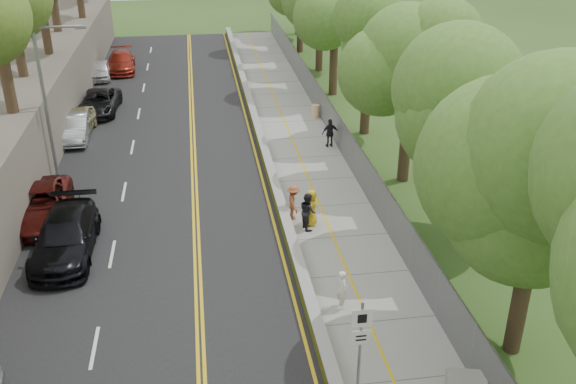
# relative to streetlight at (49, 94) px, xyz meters

# --- Properties ---
(ground) EXTENTS (140.00, 140.00, 0.00)m
(ground) POSITION_rel_streetlight_xyz_m (10.46, -14.00, -4.64)
(ground) COLOR #33511E
(ground) RESTS_ON ground
(road) EXTENTS (11.20, 66.00, 0.04)m
(road) POSITION_rel_streetlight_xyz_m (5.06, 1.00, -4.62)
(road) COLOR black
(road) RESTS_ON ground
(sidewalk) EXTENTS (4.20, 66.00, 0.05)m
(sidewalk) POSITION_rel_streetlight_xyz_m (13.01, 1.00, -4.61)
(sidewalk) COLOR gray
(sidewalk) RESTS_ON ground
(jersey_barrier) EXTENTS (0.42, 66.00, 0.60)m
(jersey_barrier) POSITION_rel_streetlight_xyz_m (10.71, 1.00, -4.34)
(jersey_barrier) COLOR #B7C81D
(jersey_barrier) RESTS_ON ground
(chainlink_fence) EXTENTS (0.04, 66.00, 2.00)m
(chainlink_fence) POSITION_rel_streetlight_xyz_m (15.11, 1.00, -3.64)
(chainlink_fence) COLOR slate
(chainlink_fence) RESTS_ON ground
(trees_fenceside) EXTENTS (7.00, 66.00, 14.00)m
(trees_fenceside) POSITION_rel_streetlight_xyz_m (17.46, 1.00, 2.36)
(trees_fenceside) COLOR #548630
(trees_fenceside) RESTS_ON ground
(streetlight) EXTENTS (2.52, 0.22, 8.00)m
(streetlight) POSITION_rel_streetlight_xyz_m (0.00, 0.00, 0.00)
(streetlight) COLOR gray
(streetlight) RESTS_ON ground
(signpost) EXTENTS (0.62, 0.09, 3.10)m
(signpost) POSITION_rel_streetlight_xyz_m (11.51, -17.02, -2.68)
(signpost) COLOR gray
(signpost) RESTS_ON sidewalk
(construction_barrel) EXTENTS (0.52, 0.52, 0.85)m
(construction_barrel) POSITION_rel_streetlight_xyz_m (14.76, 7.51, -4.16)
(construction_barrel) COLOR orange
(construction_barrel) RESTS_ON sidewalk
(car_2) EXTENTS (2.97, 5.61, 1.50)m
(car_2) POSITION_rel_streetlight_xyz_m (-0.14, -4.39, -3.85)
(car_2) COLOR maroon
(car_2) RESTS_ON road
(car_3) EXTENTS (2.37, 5.73, 1.66)m
(car_3) POSITION_rel_streetlight_xyz_m (1.46, -7.73, -3.77)
(car_3) COLOR black
(car_3) RESTS_ON road
(car_4) EXTENTS (2.04, 4.46, 1.48)m
(car_4) POSITION_rel_streetlight_xyz_m (-0.14, 6.69, -3.86)
(car_4) COLOR #C2B688
(car_4) RESTS_ON road
(car_5) EXTENTS (1.72, 4.44, 1.44)m
(car_5) POSITION_rel_streetlight_xyz_m (-0.14, 5.81, -3.88)
(car_5) COLOR #A9ADB1
(car_5) RESTS_ON road
(car_6) EXTENTS (2.65, 5.23, 1.42)m
(car_6) POSITION_rel_streetlight_xyz_m (0.72, 10.67, -3.89)
(car_6) COLOR black
(car_6) RESTS_ON road
(car_7) EXTENTS (2.43, 5.31, 1.50)m
(car_7) POSITION_rel_streetlight_xyz_m (1.29, 21.03, -3.85)
(car_7) COLOR maroon
(car_7) RESTS_ON road
(car_8) EXTENTS (1.68, 3.99, 1.35)m
(car_8) POSITION_rel_streetlight_xyz_m (-0.14, 19.02, -3.93)
(car_8) COLOR white
(car_8) RESTS_ON road
(painter_0) EXTENTS (0.75, 0.95, 1.70)m
(painter_0) POSITION_rel_streetlight_xyz_m (11.91, -6.69, -3.74)
(painter_0) COLOR gold
(painter_0) RESTS_ON sidewalk
(painter_1) EXTENTS (0.42, 0.59, 1.53)m
(painter_1) POSITION_rel_streetlight_xyz_m (11.91, -13.00, -3.83)
(painter_1) COLOR white
(painter_1) RESTS_ON sidewalk
(painter_2) EXTENTS (0.80, 0.94, 1.71)m
(painter_2) POSITION_rel_streetlight_xyz_m (11.69, -7.01, -3.74)
(painter_2) COLOR black
(painter_2) RESTS_ON sidewalk
(painter_3) EXTENTS (0.66, 1.09, 1.65)m
(painter_3) POSITION_rel_streetlight_xyz_m (11.21, -6.02, -3.77)
(painter_3) COLOR #A05330
(painter_3) RESTS_ON sidewalk
(person_far) EXTENTS (1.03, 0.55, 1.67)m
(person_far) POSITION_rel_streetlight_xyz_m (14.66, 2.40, -3.75)
(person_far) COLOR black
(person_far) RESTS_ON sidewalk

